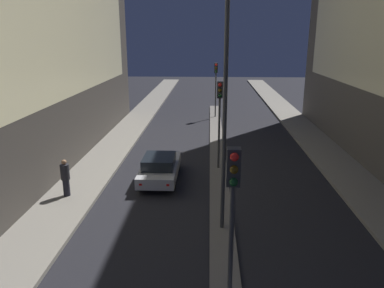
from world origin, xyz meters
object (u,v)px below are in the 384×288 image
(traffic_light_near, at_px, (232,203))
(car_left_lane, at_px, (160,167))
(traffic_light_mid, at_px, (220,106))
(traffic_light_far, at_px, (216,78))
(pedestrian_on_left_sidewalk, at_px, (65,177))
(street_lamp, at_px, (226,44))

(traffic_light_near, height_order, car_left_lane, traffic_light_near)
(traffic_light_mid, xyz_separation_m, car_left_lane, (-3.18, -1.80, -3.02))
(traffic_light_mid, bearing_deg, traffic_light_far, 90.00)
(car_left_lane, relative_size, pedestrian_on_left_sidewalk, 2.54)
(traffic_light_mid, distance_m, street_lamp, 7.84)
(street_lamp, distance_m, car_left_lane, 8.93)
(traffic_light_near, relative_size, traffic_light_mid, 1.00)
(pedestrian_on_left_sidewalk, bearing_deg, car_left_lane, 32.14)
(traffic_light_far, height_order, street_lamp, street_lamp)
(traffic_light_near, distance_m, traffic_light_far, 26.67)
(traffic_light_mid, height_order, traffic_light_far, same)
(street_lamp, bearing_deg, pedestrian_on_left_sidewalk, 160.21)
(traffic_light_far, bearing_deg, traffic_light_mid, -90.00)
(car_left_lane, distance_m, pedestrian_on_left_sidewalk, 4.90)
(traffic_light_far, relative_size, street_lamp, 0.51)
(traffic_light_near, distance_m, car_left_lane, 11.57)
(traffic_light_far, height_order, car_left_lane, traffic_light_far)
(car_left_lane, bearing_deg, street_lamp, -58.73)
(traffic_light_far, bearing_deg, traffic_light_near, -90.00)
(traffic_light_mid, bearing_deg, traffic_light_near, -90.00)
(traffic_light_far, distance_m, street_lamp, 21.48)
(traffic_light_mid, height_order, pedestrian_on_left_sidewalk, traffic_light_mid)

